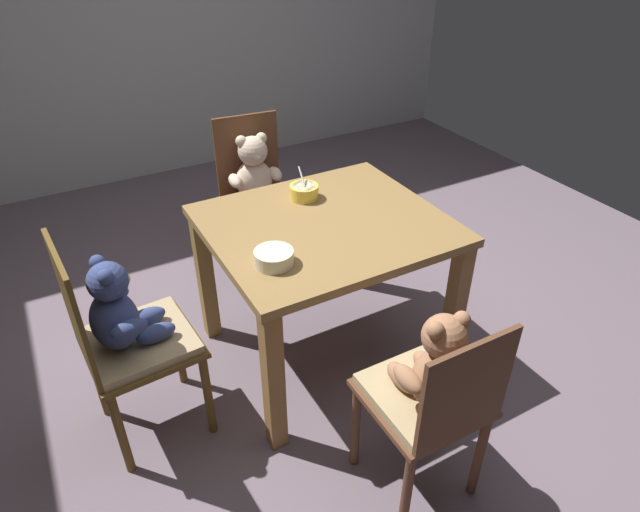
# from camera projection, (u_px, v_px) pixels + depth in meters

# --- Properties ---
(ground_plane) EXTENTS (5.20, 5.20, 0.04)m
(ground_plane) POSITION_uv_depth(u_px,v_px,m) (325.00, 351.00, 2.80)
(ground_plane) COLOR slate
(dining_table) EXTENTS (1.01, 0.89, 0.75)m
(dining_table) POSITION_uv_depth(u_px,v_px,m) (325.00, 246.00, 2.45)
(dining_table) COLOR olive
(dining_table) RESTS_ON ground_plane
(teddy_chair_far_center) EXTENTS (0.43, 0.40, 0.92)m
(teddy_chair_far_center) POSITION_uv_depth(u_px,v_px,m) (255.00, 181.00, 3.10)
(teddy_chair_far_center) COLOR brown
(teddy_chair_far_center) RESTS_ON ground_plane
(teddy_chair_near_front) EXTENTS (0.39, 0.39, 0.86)m
(teddy_chair_near_front) POSITION_uv_depth(u_px,v_px,m) (433.00, 383.00, 1.84)
(teddy_chair_near_front) COLOR brown
(teddy_chair_near_front) RESTS_ON ground_plane
(teddy_chair_near_left) EXTENTS (0.44, 0.43, 0.96)m
(teddy_chair_near_left) POSITION_uv_depth(u_px,v_px,m) (123.00, 327.00, 2.07)
(teddy_chair_near_left) COLOR brown
(teddy_chair_near_left) RESTS_ON ground_plane
(porridge_bowl_yellow_far_center) EXTENTS (0.14, 0.14, 0.13)m
(porridge_bowl_yellow_far_center) POSITION_uv_depth(u_px,v_px,m) (304.00, 191.00, 2.54)
(porridge_bowl_yellow_far_center) COLOR yellow
(porridge_bowl_yellow_far_center) RESTS_ON dining_table
(porridge_bowl_cream_near_left) EXTENTS (0.15, 0.15, 0.06)m
(porridge_bowl_cream_near_left) POSITION_uv_depth(u_px,v_px,m) (274.00, 257.00, 2.09)
(porridge_bowl_cream_near_left) COLOR beige
(porridge_bowl_cream_near_left) RESTS_ON dining_table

